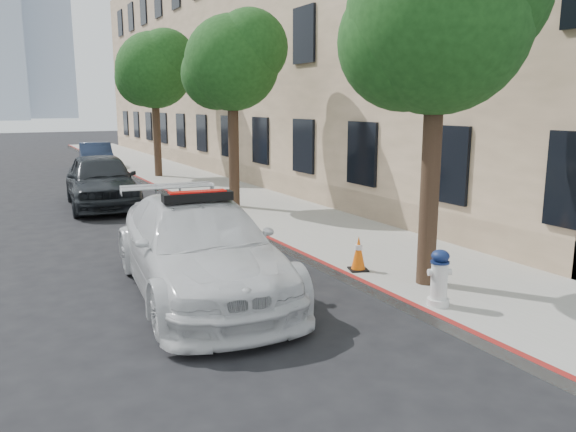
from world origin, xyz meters
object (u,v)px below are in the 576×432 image
(police_car, at_px, (199,247))
(parked_car_mid, at_px, (101,180))
(fire_hydrant, at_px, (439,278))
(traffic_cone, at_px, (358,253))
(parked_car_far, at_px, (96,157))

(police_car, distance_m, parked_car_mid, 8.92)
(police_car, xyz_separation_m, parked_car_mid, (0.06, 8.92, 0.03))
(fire_hydrant, bearing_deg, parked_car_mid, 126.31)
(parked_car_mid, bearing_deg, police_car, -85.97)
(police_car, relative_size, traffic_cone, 8.91)
(police_car, height_order, fire_hydrant, police_car)
(police_car, height_order, parked_car_far, police_car)
(police_car, xyz_separation_m, fire_hydrant, (2.72, -2.57, -0.21))
(police_car, distance_m, fire_hydrant, 3.75)
(police_car, distance_m, parked_car_far, 18.80)
(police_car, relative_size, parked_car_far, 1.39)
(fire_hydrant, xyz_separation_m, traffic_cone, (0.00, 2.00, -0.10))
(parked_car_far, height_order, traffic_cone, parked_car_far)
(parked_car_far, xyz_separation_m, fire_hydrant, (1.15, -21.30, -0.09))
(police_car, xyz_separation_m, traffic_cone, (2.72, -0.57, -0.32))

